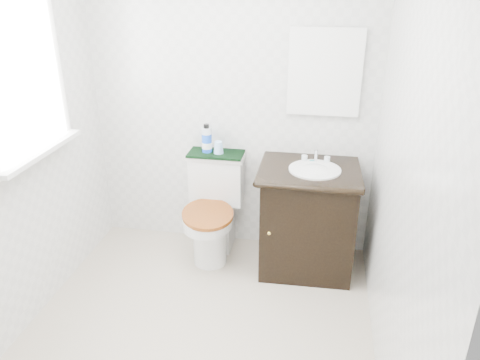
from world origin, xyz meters
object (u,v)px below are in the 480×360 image
(vanity, at_px, (308,216))
(trash_bin, at_px, (280,254))
(mouthwash_bottle, at_px, (207,139))
(toilet, at_px, (214,213))
(cup, at_px, (218,147))

(vanity, bearing_deg, trash_bin, -150.91)
(vanity, distance_m, trash_bin, 0.36)
(vanity, bearing_deg, mouthwash_bottle, 166.50)
(mouthwash_bottle, bearing_deg, toilet, -61.22)
(vanity, bearing_deg, cup, 166.01)
(trash_bin, bearing_deg, toilet, 163.14)
(trash_bin, xyz_separation_m, cup, (-0.53, 0.28, 0.72))
(mouthwash_bottle, distance_m, cup, 0.11)
(cup, bearing_deg, vanity, -13.99)
(toilet, xyz_separation_m, trash_bin, (0.55, -0.17, -0.21))
(vanity, distance_m, cup, 0.86)
(vanity, relative_size, mouthwash_bottle, 4.15)
(toilet, bearing_deg, vanity, -4.96)
(vanity, xyz_separation_m, trash_bin, (-0.19, -0.10, -0.28))
(trash_bin, bearing_deg, vanity, 29.09)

